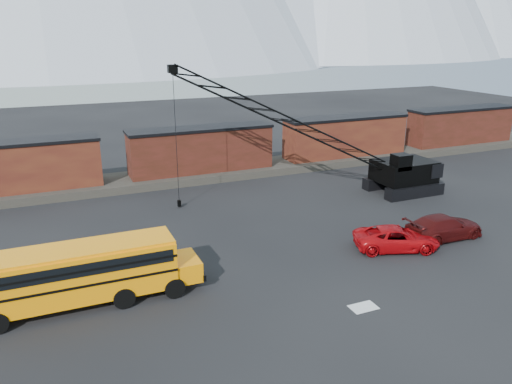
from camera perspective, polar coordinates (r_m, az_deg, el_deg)
ground at (r=29.27m, az=6.84°, el=-9.44°), size 160.00×160.00×0.00m
gravel_berm at (r=48.12m, az=-6.21°, el=2.08°), size 120.00×5.00×0.70m
boxcar_west_near at (r=45.71m, az=-25.86°, el=2.65°), size 13.70×3.10×4.17m
boxcar_mid at (r=47.53m, az=-6.30°, el=4.88°), size 13.70×3.10×4.17m
boxcar_east_near at (r=54.23m, az=10.17°, el=6.32°), size 13.70×3.10×4.17m
boxcar_east_far at (r=64.30m, az=22.32°, el=7.06°), size 13.70×3.10×4.17m
snow_patch at (r=26.58m, az=12.18°, el=-12.74°), size 1.40×0.90×0.02m
school_bus at (r=26.90m, az=-19.36°, el=-8.70°), size 11.65×2.65×3.19m
red_pickup at (r=33.31m, az=15.76°, el=-5.10°), size 5.92×4.15×1.50m
maroon_suv at (r=35.94m, az=20.67°, el=-3.76°), size 5.70×2.38×1.64m
crawler_crane at (r=40.10m, az=4.30°, el=7.76°), size 22.27×6.20×11.27m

